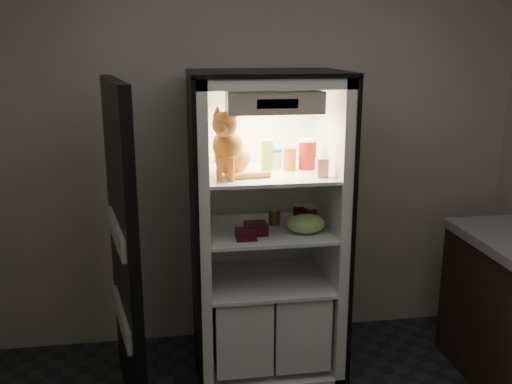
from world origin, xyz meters
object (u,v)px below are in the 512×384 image
at_px(refrigerator, 265,248).
at_px(condiment_jar, 274,216).
at_px(pepper_jar, 308,154).
at_px(berry_box_left, 246,234).
at_px(parmesan_shaker, 267,155).
at_px(cream_carton, 322,168).
at_px(tabby_cat, 230,149).
at_px(grape_bag, 306,224).
at_px(soda_can_a, 298,214).
at_px(berry_box_right, 256,228).
at_px(mayo_tub, 275,158).
at_px(salsa_jar, 290,159).
at_px(soda_can_b, 309,216).
at_px(soda_can_c, 311,218).

relative_size(refrigerator, condiment_jar, 18.77).
distance_m(pepper_jar, berry_box_left, 0.62).
height_order(parmesan_shaker, cream_carton, parmesan_shaker).
distance_m(tabby_cat, pepper_jar, 0.50).
xyz_separation_m(refrigerator, grape_bag, (0.21, -0.19, 0.21)).
height_order(parmesan_shaker, condiment_jar, parmesan_shaker).
distance_m(soda_can_a, berry_box_right, 0.33).
bearing_deg(berry_box_left, berry_box_right, 49.10).
xyz_separation_m(mayo_tub, salsa_jar, (0.07, -0.08, 0.01)).
xyz_separation_m(refrigerator, parmesan_shaker, (0.00, -0.03, 0.59)).
bearing_deg(grape_bag, berry_box_right, 173.73).
distance_m(salsa_jar, cream_carton, 0.25).
bearing_deg(parmesan_shaker, soda_can_b, -10.91).
height_order(soda_can_c, berry_box_left, soda_can_c).
relative_size(cream_carton, condiment_jar, 1.07).
relative_size(grape_bag, berry_box_right, 1.77).
bearing_deg(cream_carton, berry_box_left, -179.89).
relative_size(salsa_jar, condiment_jar, 1.32).
height_order(salsa_jar, berry_box_right, salsa_jar).
xyz_separation_m(soda_can_b, berry_box_left, (-0.41, -0.16, -0.04)).
bearing_deg(berry_box_right, tabby_cat, 176.05).
height_order(refrigerator, salsa_jar, refrigerator).
xyz_separation_m(soda_can_c, condiment_jar, (-0.20, 0.12, -0.02)).
bearing_deg(tabby_cat, berry_box_left, -32.31).
bearing_deg(soda_can_b, soda_can_c, -84.21).
distance_m(salsa_jar, condiment_jar, 0.38).
relative_size(soda_can_c, berry_box_right, 1.04).
distance_m(soda_can_b, berry_box_right, 0.35).
bearing_deg(soda_can_c, parmesan_shaker, 162.07).
relative_size(parmesan_shaker, grape_bag, 0.82).
bearing_deg(salsa_jar, berry_box_left, -145.33).
bearing_deg(grape_bag, pepper_jar, 75.95).
height_order(cream_carton, berry_box_left, cream_carton).
bearing_deg(grape_bag, soda_can_c, 57.74).
xyz_separation_m(salsa_jar, soda_can_b, (0.11, -0.05, -0.35)).
xyz_separation_m(soda_can_b, condiment_jar, (-0.20, 0.09, -0.02)).
height_order(parmesan_shaker, soda_can_b, parmesan_shaker).
height_order(tabby_cat, pepper_jar, tabby_cat).
relative_size(tabby_cat, parmesan_shaker, 2.25).
bearing_deg(berry_box_right, mayo_tub, 53.17).
relative_size(mayo_tub, salsa_jar, 0.88).
distance_m(soda_can_a, soda_can_c, 0.13).
distance_m(tabby_cat, soda_can_b, 0.65).
bearing_deg(soda_can_c, condiment_jar, 148.99).
xyz_separation_m(parmesan_shaker, mayo_tub, (0.06, 0.08, -0.03)).
xyz_separation_m(tabby_cat, mayo_tub, (0.29, 0.19, -0.10)).
bearing_deg(berry_box_left, soda_can_b, 21.17).
height_order(condiment_jar, grape_bag, grape_bag).
bearing_deg(tabby_cat, berry_box_right, 15.27).
bearing_deg(refrigerator, soda_can_a, 0.45).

